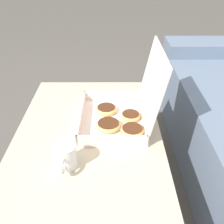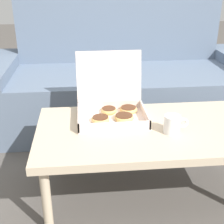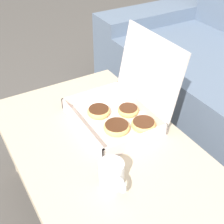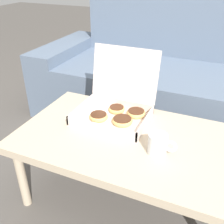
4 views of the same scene
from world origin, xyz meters
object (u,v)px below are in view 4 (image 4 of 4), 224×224
object	(u,v)px
coffee_mug	(158,144)
coffee_table	(136,145)
pastry_box	(118,106)
couch	(176,81)

from	to	relation	value
coffee_mug	coffee_table	bearing A→B (deg)	150.99
pastry_box	couch	bearing A→B (deg)	79.12
couch	pastry_box	xyz separation A→B (m)	(-0.16, -0.82, 0.15)
couch	coffee_mug	bearing A→B (deg)	-83.58
couch	coffee_table	bearing A→B (deg)	-90.00
coffee_table	coffee_mug	size ratio (longest dim) A/B	9.16
couch	coffee_table	distance (m)	0.97
couch	coffee_mug	xyz separation A→B (m)	(0.12, -1.03, 0.14)
coffee_mug	pastry_box	bearing A→B (deg)	141.72
couch	pastry_box	world-z (taller)	couch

